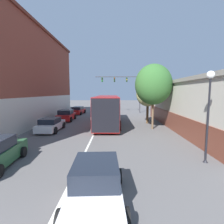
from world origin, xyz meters
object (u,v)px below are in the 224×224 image
Objects in this scene: bus at (107,109)px; parked_car_left_near at (78,110)px; street_lamp at (209,103)px; street_tree_near at (148,94)px; street_tree_far at (153,85)px; hatchback_foreground at (96,184)px; parked_car_left_far at (51,125)px; parked_car_left_mid at (66,115)px; traffic_signal_gantry at (125,85)px.

parked_car_left_near is (-5.37, 9.70, -1.22)m from bus.
street_lamp is 11.75m from street_tree_near.
street_tree_far reaches higher than parked_car_left_near.
parked_car_left_near is at bearing 28.31° from bus.
hatchback_foreground is 24.55m from parked_car_left_near.
parked_car_left_far is at bearing 23.77° from hatchback_foreground.
parked_car_left_near is at bearing 0.51° from parked_car_left_far.
parked_car_left_mid is at bearing 153.23° from street_tree_far.
street_tree_near reaches higher than hatchback_foreground.
street_tree_far is at bearing -117.51° from bus.
street_lamp reaches higher than parked_car_left_mid.
street_tree_far is (4.47, 11.85, 3.81)m from hatchback_foreground.
parked_car_left_near is 13.11m from parked_car_left_far.
bus is 6.39m from parked_car_left_far.
parked_car_left_near is at bearing 139.00° from street_tree_near.
parked_car_left_mid is at bearing 62.62° from bus.
parked_car_left_near is at bearing -1.72° from parked_car_left_mid.
parked_car_left_far is 0.81× the size of street_tree_near.
street_tree_near reaches higher than bus.
street_lamp reaches higher than hatchback_foreground.
parked_car_left_far is (-5.26, -3.41, -1.22)m from bus.
hatchback_foreground is at bearing -162.32° from parked_car_left_mid.
parked_car_left_near is 13.72m from street_tree_near.
traffic_signal_gantry is 1.70× the size of street_lamp.
street_tree_far is at bearing -135.86° from parked_car_left_near.
street_lamp is at bearing -124.20° from parked_car_left_far.
street_lamp is at bearing -85.73° from street_tree_near.
hatchback_foreground is 17.89m from parked_car_left_mid.
traffic_signal_gantry reaches higher than parked_car_left_near.
street_lamp is (5.62, -10.81, 1.33)m from bus.
hatchback_foreground is (0.18, -14.21, -1.20)m from bus.
parked_car_left_mid is (-5.67, 16.97, 0.05)m from hatchback_foreground.
bus is 5.83m from street_tree_far.
parked_car_left_mid is 0.97× the size of parked_car_left_far.
parked_car_left_mid is 11.97m from street_tree_far.
parked_car_left_near is at bearing 118.19° from street_lamp.
traffic_signal_gantry is 1.25× the size of street_tree_far.
bus is at bearing 153.16° from street_tree_far.
street_tree_far is (10.03, -12.06, 3.83)m from parked_car_left_near.
bus reaches higher than hatchback_foreground.
parked_car_left_mid is at bearing -176.55° from parked_car_left_near.
bus is at bearing -2.25° from hatchback_foreground.
street_lamp is 8.61m from street_tree_far.
hatchback_foreground reaches higher than parked_car_left_near.
hatchback_foreground is 0.49× the size of traffic_signal_gantry.
hatchback_foreground is 1.00× the size of parked_car_left_mid.
parked_car_left_far is at bearing -117.85° from traffic_signal_gantry.
traffic_signal_gantry reaches higher than street_tree_near.
parked_car_left_mid reaches higher than parked_car_left_near.
parked_car_left_near is at bearing 129.76° from street_tree_far.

